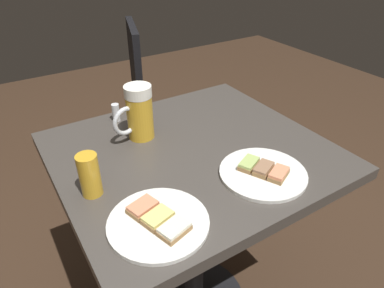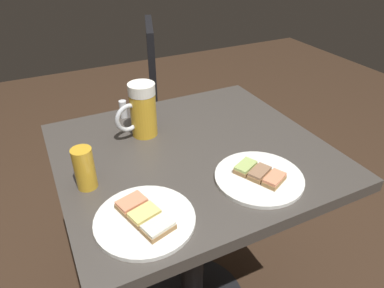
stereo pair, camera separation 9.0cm
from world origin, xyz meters
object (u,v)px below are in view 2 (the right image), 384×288
plate_far (145,218)px  cafe_chair (173,107)px  beer_mug (142,110)px  salt_shaker (123,109)px  plate_near (259,177)px  beer_glass_small (84,168)px

plate_far → cafe_chair: bearing=-116.8°
beer_mug → salt_shaker: bearing=-81.1°
plate_near → plate_far: same height
plate_near → salt_shaker: salt_shaker is taller
beer_mug → salt_shaker: (0.02, -0.14, -0.06)m
plate_far → salt_shaker: bearing=-101.6°
beer_mug → cafe_chair: (-0.34, -0.55, -0.30)m
plate_far → beer_mug: beer_mug is taller
plate_near → plate_far: size_ratio=1.02×
beer_mug → beer_glass_small: bearing=40.4°
beer_mug → salt_shaker: beer_mug is taller
plate_far → beer_mug: bearing=-109.1°
plate_near → beer_mug: size_ratio=1.37×
plate_near → cafe_chair: cafe_chair is taller
plate_near → beer_mug: bearing=-61.0°
plate_near → beer_glass_small: size_ratio=2.07×
beer_mug → salt_shaker: 0.16m
salt_shaker → cafe_chair: size_ratio=0.06×
plate_near → salt_shaker: size_ratio=3.86×
plate_near → beer_glass_small: bearing=-22.3°
beer_glass_small → cafe_chair: size_ratio=0.12×
plate_far → beer_mug: (-0.13, -0.37, 0.08)m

